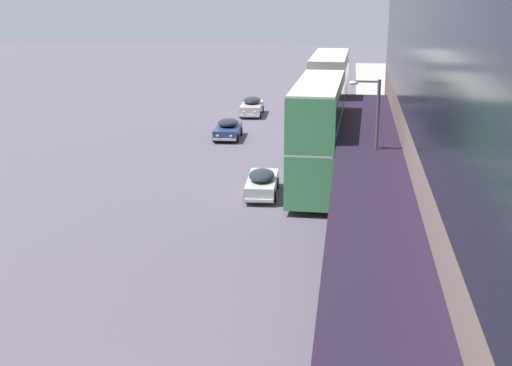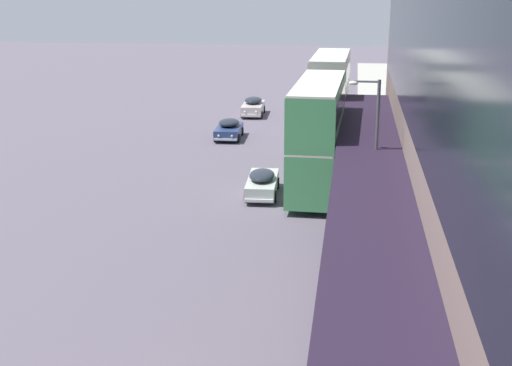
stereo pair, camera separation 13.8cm
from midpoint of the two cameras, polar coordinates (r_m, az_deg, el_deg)
The scene contains 7 objects.
transit_bus_kerbside_front at distance 53.59m, azimuth 5.78°, elevation 7.04°, with size 2.96×10.13×6.44m.
transit_bus_kerbside_rear at distance 40.66m, azimuth 4.85°, elevation 4.08°, with size 2.97×11.07×6.22m.
sedan_second_near at distance 54.55m, azimuth -2.34°, elevation 4.35°, with size 2.07×4.31×1.49m.
sedan_trailing_mid at distance 39.90m, azimuth 0.38°, elevation 0.04°, with size 1.91×4.78×1.46m.
sedan_trailing_near at distance 64.17m, azimuth -0.40°, elevation 6.15°, with size 2.05×4.73×1.61m.
pedestrian_at_kerb at distance 25.22m, azimuth 12.46°, elevation -8.96°, with size 0.42×0.53×1.86m.
street_lamp at distance 34.71m, azimuth 9.23°, elevation 3.36°, with size 1.50×0.28×7.00m.
Camera 1 is at (5.43, -15.12, 11.60)m, focal length 50.00 mm.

